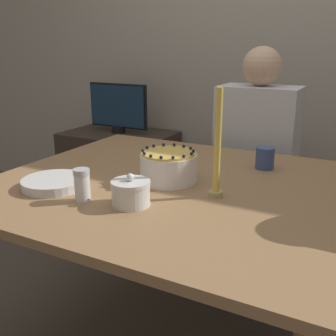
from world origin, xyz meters
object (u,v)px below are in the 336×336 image
sugar_bowl (131,193)px  candle (217,152)px  tv_monitor (118,107)px  cake (168,167)px  sugar_shaker (82,185)px  person_man_blue_shirt (254,181)px

sugar_bowl → candle: candle is taller
candle → tv_monitor: bearing=135.8°
cake → candle: 0.24m
cake → candle: candle is taller
sugar_shaker → tv_monitor: (-0.83, 1.40, -0.00)m
sugar_shaker → tv_monitor: 1.63m
sugar_shaker → person_man_blue_shirt: size_ratio=0.09×
sugar_bowl → sugar_shaker: (-0.15, -0.04, 0.01)m
sugar_bowl → tv_monitor: 1.68m
sugar_shaker → person_man_blue_shirt: 1.13m
sugar_bowl → person_man_blue_shirt: person_man_blue_shirt is taller
sugar_bowl → tv_monitor: (-0.99, 1.35, 0.01)m
cake → sugar_shaker: (-0.15, -0.29, -0.00)m
person_man_blue_shirt → tv_monitor: size_ratio=2.62×
sugar_shaker → cake: bearing=62.5°
sugar_shaker → tv_monitor: bearing=120.8°
cake → sugar_bowl: bearing=-89.6°
tv_monitor → sugar_shaker: bearing=-59.2°
candle → sugar_bowl: bearing=-137.0°
sugar_bowl → tv_monitor: size_ratio=0.26×
sugar_bowl → candle: 0.30m
sugar_bowl → person_man_blue_shirt: size_ratio=0.10×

